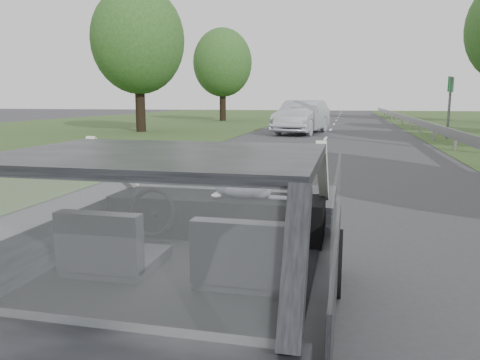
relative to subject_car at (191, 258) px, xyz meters
The scene contains 10 objects.
subject_car is the anchor object (origin of this frame).
dashboard 0.64m from the subject_car, 90.00° to the left, with size 1.58×0.45×0.30m, color black.
driver_seat 0.52m from the subject_car, 144.06° to the right, with size 0.50×0.72×0.42m, color #222229.
passenger_seat 0.52m from the subject_car, 35.94° to the right, with size 0.50×0.72×0.42m, color #222229.
steering_wheel 0.55m from the subject_car, 140.48° to the left, with size 0.36×0.36×0.04m, color black.
cat 0.71m from the subject_car, 69.47° to the left, with size 0.52×0.16×0.23m, color slate.
other_car 21.00m from the subject_car, 93.61° to the left, with size 1.98×5.02×1.65m, color #B1B7C2.
highway_sign 19.82m from the subject_car, 74.95° to the left, with size 0.11×1.06×2.65m, color #136D2E.
tree_5 22.71m from the subject_car, 115.58° to the left, with size 4.76×4.76×7.21m, color #204D15, non-canonical shape.
tree_6 34.57m from the subject_car, 104.71° to the left, with size 4.56×4.56×6.91m, color #204D15, non-canonical shape.
Camera 1 is at (0.93, -2.67, 1.71)m, focal length 35.00 mm.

